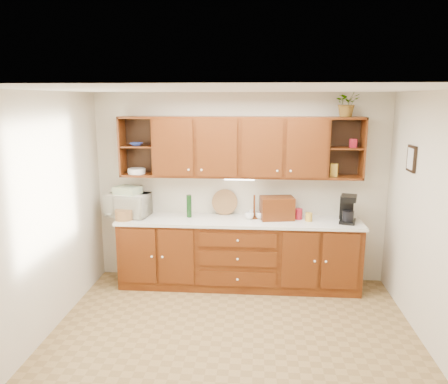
% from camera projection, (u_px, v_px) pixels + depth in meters
% --- Properties ---
extents(floor, '(4.00, 4.00, 0.00)m').
position_uv_depth(floor, '(232.00, 342.00, 4.61)').
color(floor, olive).
rests_on(floor, ground).
extents(ceiling, '(4.00, 4.00, 0.00)m').
position_uv_depth(ceiling, '(233.00, 89.00, 4.06)').
color(ceiling, white).
rests_on(ceiling, back_wall).
extents(back_wall, '(4.00, 0.00, 4.00)m').
position_uv_depth(back_wall, '(240.00, 188.00, 6.04)').
color(back_wall, beige).
rests_on(back_wall, floor).
extents(left_wall, '(0.00, 3.50, 3.50)m').
position_uv_depth(left_wall, '(39.00, 219.00, 4.49)').
color(left_wall, beige).
rests_on(left_wall, floor).
extents(right_wall, '(0.00, 3.50, 3.50)m').
position_uv_depth(right_wall, '(441.00, 228.00, 4.18)').
color(right_wall, beige).
rests_on(right_wall, floor).
extents(base_cabinets, '(3.20, 0.60, 0.90)m').
position_uv_depth(base_cabinets, '(239.00, 254.00, 5.93)').
color(base_cabinets, '#3D1607').
rests_on(base_cabinets, floor).
extents(countertop, '(3.24, 0.64, 0.04)m').
position_uv_depth(countertop, '(239.00, 221.00, 5.82)').
color(countertop, silver).
rests_on(countertop, base_cabinets).
extents(upper_cabinets, '(3.20, 0.33, 0.80)m').
position_uv_depth(upper_cabinets, '(241.00, 147.00, 5.76)').
color(upper_cabinets, '#3D1607').
rests_on(upper_cabinets, back_wall).
extents(undercabinet_light, '(0.40, 0.05, 0.02)m').
position_uv_depth(undercabinet_light, '(239.00, 179.00, 5.80)').
color(undercabinet_light, white).
rests_on(undercabinet_light, upper_cabinets).
extents(framed_picture, '(0.03, 0.24, 0.30)m').
position_uv_depth(framed_picture, '(412.00, 159.00, 4.95)').
color(framed_picture, black).
rests_on(framed_picture, right_wall).
extents(wicker_basket, '(0.30, 0.30, 0.14)m').
position_uv_depth(wicker_basket, '(124.00, 215.00, 5.78)').
color(wicker_basket, olive).
rests_on(wicker_basket, countertop).
extents(microwave, '(0.61, 0.45, 0.31)m').
position_uv_depth(microwave, '(128.00, 205.00, 5.96)').
color(microwave, beige).
rests_on(microwave, countertop).
extents(towel_stack, '(0.40, 0.34, 0.10)m').
position_uv_depth(towel_stack, '(127.00, 190.00, 5.92)').
color(towel_stack, '#DAD266').
rests_on(towel_stack, microwave).
extents(wine_bottle, '(0.08, 0.08, 0.31)m').
position_uv_depth(wine_bottle, '(189.00, 206.00, 5.90)').
color(wine_bottle, black).
rests_on(wine_bottle, countertop).
extents(woven_tray, '(0.36, 0.11, 0.35)m').
position_uv_depth(woven_tray, '(225.00, 214.00, 6.07)').
color(woven_tray, olive).
rests_on(woven_tray, countertop).
extents(bread_box, '(0.47, 0.34, 0.30)m').
position_uv_depth(bread_box, '(277.00, 208.00, 5.80)').
color(bread_box, '#3D1607').
rests_on(bread_box, countertop).
extents(mug_tree, '(0.29, 0.29, 0.32)m').
position_uv_depth(mug_tree, '(254.00, 215.00, 5.87)').
color(mug_tree, '#3D1607').
rests_on(mug_tree, countertop).
extents(canister_red, '(0.14, 0.14, 0.14)m').
position_uv_depth(canister_red, '(298.00, 214.00, 5.83)').
color(canister_red, '#AE192A').
rests_on(canister_red, countertop).
extents(canister_white, '(0.09, 0.09, 0.19)m').
position_uv_depth(canister_white, '(267.00, 212.00, 5.84)').
color(canister_white, white).
rests_on(canister_white, countertop).
extents(canister_yellow, '(0.11, 0.11, 0.11)m').
position_uv_depth(canister_yellow, '(309.00, 217.00, 5.72)').
color(canister_yellow, gold).
rests_on(canister_yellow, countertop).
extents(coffee_maker, '(0.25, 0.30, 0.36)m').
position_uv_depth(coffee_maker, '(348.00, 209.00, 5.64)').
color(coffee_maker, black).
rests_on(coffee_maker, countertop).
extents(bowl_stack, '(0.20, 0.20, 0.04)m').
position_uv_depth(bowl_stack, '(136.00, 144.00, 5.83)').
color(bowl_stack, '#273C92').
rests_on(bowl_stack, upper_cabinets).
extents(plate_stack, '(0.29, 0.29, 0.07)m').
position_uv_depth(plate_stack, '(137.00, 171.00, 5.92)').
color(plate_stack, white).
rests_on(plate_stack, upper_cabinets).
extents(pantry_box_yellow, '(0.11, 0.10, 0.17)m').
position_uv_depth(pantry_box_yellow, '(334.00, 170.00, 5.72)').
color(pantry_box_yellow, gold).
rests_on(pantry_box_yellow, upper_cabinets).
extents(pantry_box_red, '(0.09, 0.08, 0.11)m').
position_uv_depth(pantry_box_red, '(353.00, 143.00, 5.60)').
color(pantry_box_red, '#AE192A').
rests_on(pantry_box_red, upper_cabinets).
extents(potted_plant, '(0.40, 0.37, 0.36)m').
position_uv_depth(potted_plant, '(347.00, 103.00, 5.49)').
color(potted_plant, '#999999').
rests_on(potted_plant, upper_cabinets).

